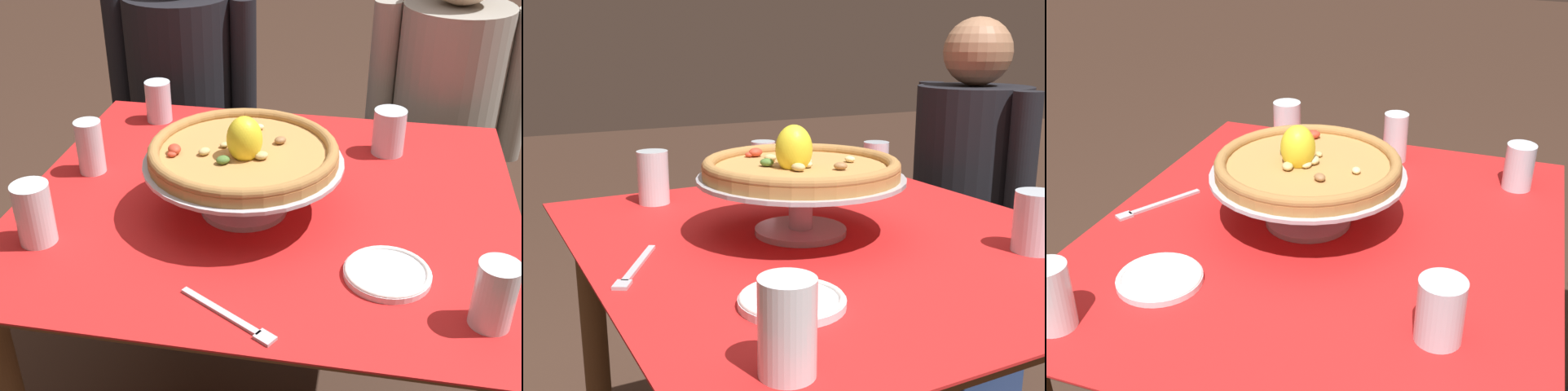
% 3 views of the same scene
% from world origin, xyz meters
% --- Properties ---
extents(dining_table, '(1.05, 0.93, 0.75)m').
position_xyz_m(dining_table, '(0.00, 0.00, 0.63)').
color(dining_table, brown).
rests_on(dining_table, ground).
extents(pizza_stand, '(0.40, 0.40, 0.12)m').
position_xyz_m(pizza_stand, '(-0.04, -0.05, 0.83)').
color(pizza_stand, '#B7B7C1').
rests_on(pizza_stand, dining_table).
extents(pizza, '(0.38, 0.38, 0.10)m').
position_xyz_m(pizza, '(-0.04, -0.05, 0.89)').
color(pizza, '#BC8447').
rests_on(pizza, pizza_stand).
extents(water_glass_back_left, '(0.07, 0.07, 0.11)m').
position_xyz_m(water_glass_back_left, '(-0.36, 0.36, 0.80)').
color(water_glass_back_left, silver).
rests_on(water_glass_back_left, dining_table).
extents(water_glass_back_right, '(0.08, 0.08, 0.11)m').
position_xyz_m(water_glass_back_right, '(0.25, 0.27, 0.80)').
color(water_glass_back_right, silver).
rests_on(water_glass_back_right, dining_table).
extents(water_glass_side_left, '(0.06, 0.06, 0.12)m').
position_xyz_m(water_glass_side_left, '(-0.42, 0.05, 0.81)').
color(water_glass_side_left, silver).
rests_on(water_glass_side_left, dining_table).
extents(water_glass_front_right, '(0.07, 0.07, 0.12)m').
position_xyz_m(water_glass_front_right, '(0.42, -0.32, 0.80)').
color(water_glass_front_right, white).
rests_on(water_glass_front_right, dining_table).
extents(water_glass_front_left, '(0.07, 0.07, 0.12)m').
position_xyz_m(water_glass_front_left, '(-0.41, -0.23, 0.80)').
color(water_glass_front_left, silver).
rests_on(water_glass_front_left, dining_table).
extents(side_plate, '(0.16, 0.16, 0.02)m').
position_xyz_m(side_plate, '(0.26, -0.23, 0.76)').
color(side_plate, white).
rests_on(side_plate, dining_table).
extents(dinner_fork, '(0.18, 0.12, 0.01)m').
position_xyz_m(dinner_fork, '(0.01, -0.39, 0.75)').
color(dinner_fork, '#B7B7C1').
rests_on(dinner_fork, dining_table).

